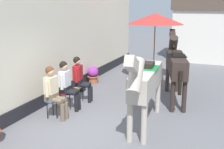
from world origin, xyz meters
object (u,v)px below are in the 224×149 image
(seated_visitor_far, at_px, (80,77))
(saddled_horse_far, at_px, (176,63))
(flower_planter_farthest, at_px, (93,74))
(seated_visitor_near, at_px, (53,90))
(spare_stool_white, at_px, (132,80))
(seated_visitor_middle, at_px, (67,83))
(satchel_bag, at_px, (83,88))
(cafe_parasol, at_px, (155,19))
(saddled_horse_near, at_px, (145,81))

(seated_visitor_far, bearing_deg, saddled_horse_far, 25.12)
(saddled_horse_far, bearing_deg, flower_planter_farthest, 166.73)
(seated_visitor_near, xyz_separation_m, spare_stool_white, (1.15, 3.03, -0.38))
(seated_visitor_far, xyz_separation_m, saddled_horse_far, (2.65, 1.24, 0.38))
(seated_visitor_near, xyz_separation_m, seated_visitor_middle, (-0.01, 0.69, 0.00))
(satchel_bag, bearing_deg, flower_planter_farthest, -178.58)
(seated_visitor_near, relative_size, saddled_horse_far, 0.48)
(seated_visitor_middle, xyz_separation_m, satchel_bag, (-0.41, 1.71, -0.68))
(satchel_bag, bearing_deg, spare_stool_white, 107.40)
(flower_planter_farthest, relative_size, satchel_bag, 2.29)
(saddled_horse_far, xyz_separation_m, spare_stool_white, (-1.49, 0.33, -0.76))
(seated_visitor_near, xyz_separation_m, satchel_bag, (-0.42, 2.40, -0.68))
(saddled_horse_far, bearing_deg, seated_visitor_near, -134.33)
(seated_visitor_far, xyz_separation_m, flower_planter_farthest, (-0.52, 1.99, -0.44))
(flower_planter_farthest, xyz_separation_m, spare_stool_white, (1.68, -0.42, 0.07))
(cafe_parasol, bearing_deg, flower_planter_farthest, -148.21)
(seated_visitor_far, height_order, saddled_horse_far, saddled_horse_far)
(seated_visitor_near, relative_size, spare_stool_white, 3.02)
(seated_visitor_far, distance_m, satchel_bag, 1.23)
(seated_visitor_middle, height_order, satchel_bag, seated_visitor_middle)
(saddled_horse_near, xyz_separation_m, satchel_bag, (-2.76, 2.06, -1.06))
(saddled_horse_far, relative_size, spare_stool_white, 6.35)
(satchel_bag, bearing_deg, seated_visitor_near, 5.63)
(saddled_horse_near, relative_size, spare_stool_white, 6.52)
(flower_planter_farthest, bearing_deg, saddled_horse_near, -47.30)
(seated_visitor_middle, bearing_deg, seated_visitor_near, -89.10)
(seated_visitor_middle, bearing_deg, spare_stool_white, 63.66)
(seated_visitor_middle, height_order, saddled_horse_far, saddled_horse_far)
(seated_visitor_middle, bearing_deg, cafe_parasol, 69.63)
(flower_planter_farthest, height_order, cafe_parasol, cafe_parasol)
(cafe_parasol, bearing_deg, seated_visitor_far, -114.68)
(seated_visitor_near, bearing_deg, spare_stool_white, 69.25)
(seated_visitor_near, relative_size, seated_visitor_middle, 1.00)
(seated_visitor_far, distance_m, cafe_parasol, 3.89)
(spare_stool_white, relative_size, satchel_bag, 1.64)
(seated_visitor_near, distance_m, saddled_horse_near, 2.39)
(spare_stool_white, bearing_deg, seated_visitor_far, -126.43)
(cafe_parasol, relative_size, spare_stool_white, 5.61)
(seated_visitor_far, height_order, saddled_horse_near, saddled_horse_near)
(saddled_horse_near, bearing_deg, saddled_horse_far, 82.77)
(flower_planter_farthest, bearing_deg, cafe_parasol, 31.79)
(saddled_horse_near, bearing_deg, satchel_bag, 143.29)
(saddled_horse_near, distance_m, cafe_parasol, 4.60)
(seated_visitor_middle, distance_m, spare_stool_white, 2.63)
(seated_visitor_far, bearing_deg, satchel_bag, 113.77)
(saddled_horse_far, distance_m, satchel_bag, 3.25)
(saddled_horse_far, height_order, satchel_bag, saddled_horse_far)
(cafe_parasol, height_order, satchel_bag, cafe_parasol)
(saddled_horse_far, xyz_separation_m, flower_planter_farthest, (-3.17, 0.75, -0.82))
(seated_visitor_near, distance_m, cafe_parasol, 5.17)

